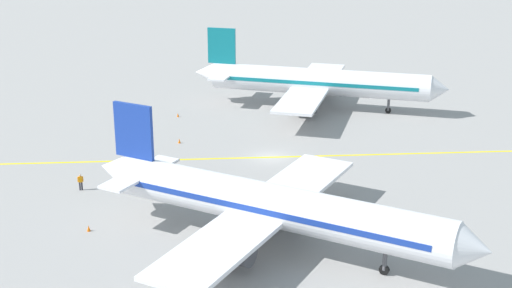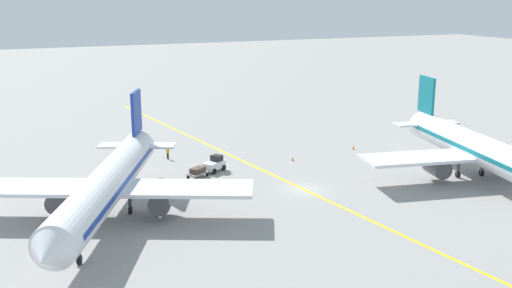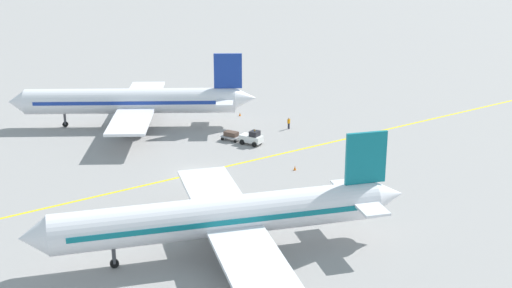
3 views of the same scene
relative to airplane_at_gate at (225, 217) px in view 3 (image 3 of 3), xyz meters
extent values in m
plane|color=gray|center=(20.46, -5.34, -3.71)|extent=(400.00, 400.00, 0.00)
cube|color=yellow|center=(20.46, -5.34, -3.71)|extent=(16.75, 118.93, 0.01)
cylinder|color=white|center=(0.09, 0.43, 0.09)|extent=(9.34, 30.13, 3.60)
cone|color=white|center=(3.22, 16.33, 0.09)|extent=(3.82, 3.02, 3.42)
cone|color=white|center=(-3.11, -15.76, 0.39)|extent=(3.58, 3.54, 3.06)
cube|color=#0F727F|center=(0.09, 0.43, 0.24)|extent=(8.80, 27.19, 0.50)
cube|color=white|center=(-0.11, -0.55, -0.63)|extent=(28.48, 10.52, 0.36)
cylinder|color=#4C4C51|center=(-5.01, 0.42, -1.88)|extent=(2.78, 3.57, 2.20)
cylinder|color=#4C4C51|center=(4.80, -1.52, -1.88)|extent=(2.78, 3.57, 2.20)
cube|color=#0F727F|center=(-2.63, -13.30, 4.39)|extent=(1.13, 3.99, 5.00)
cube|color=white|center=(-2.53, -12.81, 0.49)|extent=(9.29, 4.10, 0.24)
cylinder|color=#4C4C51|center=(1.94, 9.85, -2.31)|extent=(0.36, 0.36, 2.00)
cylinder|color=black|center=(1.94, 9.85, -3.31)|extent=(0.43, 0.84, 0.80)
cylinder|color=#4C4C51|center=(-1.87, -1.22, -2.31)|extent=(0.36, 0.36, 2.00)
cylinder|color=black|center=(-1.87, -1.22, -3.31)|extent=(0.43, 0.84, 0.80)
cylinder|color=#4C4C51|center=(1.27, -1.84, -2.31)|extent=(0.36, 0.36, 2.00)
cylinder|color=black|center=(1.27, -1.84, -3.31)|extent=(0.43, 0.84, 0.80)
cylinder|color=white|center=(42.47, -4.17, 0.09)|extent=(15.77, 28.77, 3.60)
cone|color=white|center=(49.21, 10.56, 0.09)|extent=(4.11, 3.61, 3.42)
cone|color=white|center=(35.60, -19.17, 0.39)|extent=(4.03, 4.00, 3.06)
cube|color=#193899|center=(42.47, -4.17, 0.24)|extent=(14.55, 26.06, 0.50)
cube|color=white|center=(42.05, -5.08, -0.63)|extent=(27.62, 16.39, 0.36)
cylinder|color=#4C4C51|center=(37.51, -3.00, -1.88)|extent=(3.33, 3.83, 2.20)
cylinder|color=#4C4C51|center=(46.60, -7.16, -1.88)|extent=(3.33, 3.83, 2.20)
cube|color=#193899|center=(36.64, -16.90, 4.39)|extent=(1.99, 3.79, 5.00)
cube|color=white|center=(36.85, -16.44, 0.49)|extent=(9.18, 5.93, 0.24)
cylinder|color=#4C4C51|center=(46.47, 4.56, -2.31)|extent=(0.36, 0.36, 2.00)
cylinder|color=black|center=(46.47, 4.56, -3.31)|extent=(0.59, 0.84, 0.80)
cylinder|color=#4C4C51|center=(40.18, -5.32, -2.31)|extent=(0.36, 0.36, 2.00)
cylinder|color=black|center=(40.18, -5.32, -3.31)|extent=(0.59, 0.84, 0.80)
cylinder|color=#4C4C51|center=(43.09, -6.65, -2.31)|extent=(0.36, 0.36, 2.00)
cylinder|color=black|center=(43.09, -6.65, -3.31)|extent=(0.59, 0.84, 0.80)
cube|color=white|center=(27.41, -16.06, -2.91)|extent=(3.34, 2.87, 0.90)
cube|color=black|center=(26.94, -16.35, -2.11)|extent=(1.61, 1.67, 0.70)
sphere|color=orange|center=(26.94, -16.35, -1.68)|extent=(0.16, 0.16, 0.16)
cylinder|color=black|center=(26.98, -17.21, -3.36)|extent=(0.73, 0.58, 0.70)
cylinder|color=black|center=(26.18, -15.95, -3.36)|extent=(0.73, 0.58, 0.70)
cylinder|color=black|center=(28.63, -16.17, -3.36)|extent=(0.73, 0.58, 0.70)
cylinder|color=black|center=(27.83, -14.91, -3.36)|extent=(0.73, 0.58, 0.70)
cube|color=gray|center=(30.12, -14.35, -3.17)|extent=(2.95, 2.57, 0.20)
cube|color=#4C382D|center=(30.12, -14.35, -2.77)|extent=(2.14, 1.92, 0.60)
cylinder|color=black|center=(29.57, -15.44, -3.49)|extent=(0.45, 0.35, 0.44)
cylinder|color=black|center=(28.90, -14.38, -3.49)|extent=(0.45, 0.35, 0.44)
cylinder|color=black|center=(31.33, -14.33, -3.49)|extent=(0.45, 0.35, 0.44)
cylinder|color=black|center=(30.66, -13.27, -3.49)|extent=(0.45, 0.35, 0.44)
cylinder|color=#23232D|center=(31.18, -23.81, -3.28)|extent=(0.16, 0.16, 0.85)
cylinder|color=#23232D|center=(31.25, -24.00, -3.28)|extent=(0.16, 0.16, 0.85)
cube|color=orange|center=(31.22, -23.91, -2.56)|extent=(0.33, 0.41, 0.60)
cylinder|color=orange|center=(31.13, -23.68, -2.56)|extent=(0.10, 0.10, 0.55)
cylinder|color=orange|center=(31.30, -24.13, -2.56)|extent=(0.10, 0.10, 0.55)
sphere|color=tan|center=(31.22, -23.91, -2.14)|extent=(0.22, 0.22, 0.22)
cone|color=orange|center=(5.48, -18.44, -3.43)|extent=(0.32, 0.32, 0.55)
cone|color=orange|center=(16.20, -16.47, -3.43)|extent=(0.32, 0.32, 0.55)
cone|color=orange|center=(40.38, -20.48, -3.43)|extent=(0.32, 0.32, 0.55)
camera|label=1|loc=(95.94, -2.30, 23.82)|focal=50.00mm
camera|label=2|loc=(51.13, 51.90, 17.99)|focal=42.00mm
camera|label=3|loc=(-54.01, 23.67, 26.70)|focal=50.00mm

